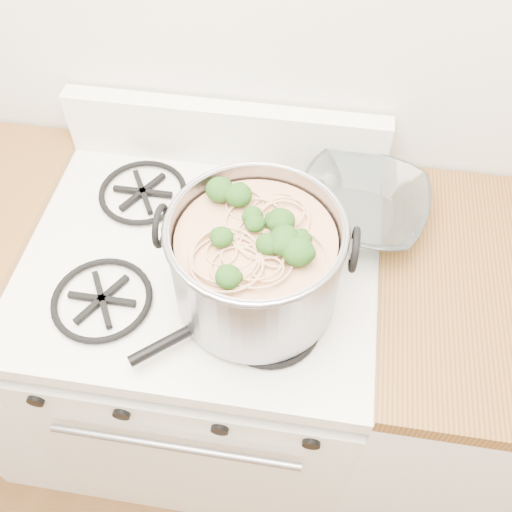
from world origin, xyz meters
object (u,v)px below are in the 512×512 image
object	(u,v)px
spatula	(248,299)
glass_bowl	(360,212)
stock_pot	(256,263)
gas_range	(213,356)

from	to	relation	value
spatula	glass_bowl	distance (m)	0.33
stock_pot	glass_bowl	bearing A→B (deg)	50.96
gas_range	glass_bowl	xyz separation A→B (m)	(0.33, 0.15, 0.50)
glass_bowl	stock_pot	bearing A→B (deg)	-129.04
gas_range	glass_bowl	bearing A→B (deg)	24.01
gas_range	stock_pot	xyz separation A→B (m)	(0.14, -0.09, 0.59)
spatula	glass_bowl	size ratio (longest dim) A/B	2.76
gas_range	spatula	size ratio (longest dim) A/B	2.98
gas_range	glass_bowl	distance (m)	0.62
spatula	glass_bowl	xyz separation A→B (m)	(0.21, 0.26, 0.00)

